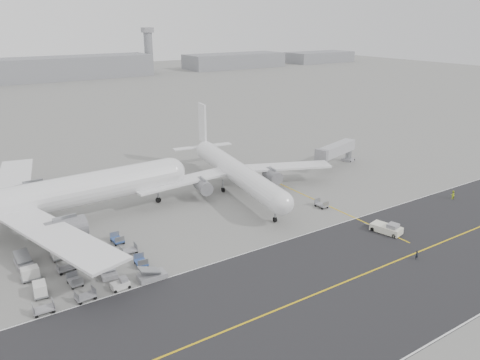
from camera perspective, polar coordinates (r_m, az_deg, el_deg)
ground at (r=79.79m, az=-2.40°, el=-8.96°), size 700.00×700.00×0.00m
taxiway at (r=69.99m, az=9.12°, el=-13.59°), size 220.00×59.00×0.03m
horizon_buildings at (r=329.39m, az=-22.04°, el=11.25°), size 520.00×28.00×28.00m
control_tower at (r=353.41m, az=-11.09°, el=15.36°), size 7.00×7.00×31.25m
airliner_a at (r=92.94m, az=-24.18°, el=-2.28°), size 63.39×62.61×21.85m
airliner_b at (r=106.06m, az=-0.65°, el=1.17°), size 47.38×48.24×16.73m
pushback_tug at (r=90.80m, az=17.49°, el=-5.66°), size 3.85×7.36×2.07m
jet_bridge at (r=126.17m, az=11.67°, el=3.53°), size 16.99×7.75×6.37m
gse_cluster at (r=77.99m, az=-18.06°, el=-10.70°), size 23.68×22.83×2.14m
stray_dolly at (r=99.66m, az=9.87°, el=-3.30°), size 1.77×2.77×1.67m
ground_crew_a at (r=82.83m, az=20.76°, el=-8.56°), size 0.63×0.47×1.60m
ground_crew_b at (r=112.39m, az=24.50°, el=-1.66°), size 1.09×0.94×1.93m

